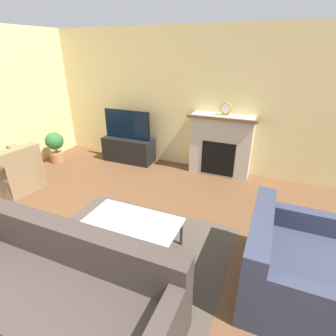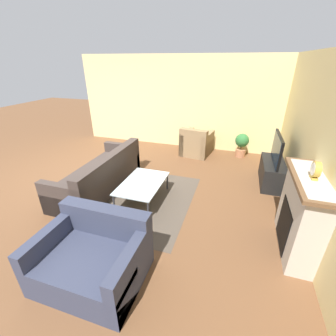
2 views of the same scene
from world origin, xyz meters
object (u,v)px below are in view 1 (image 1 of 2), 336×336
object	(u,v)px
armchair_by_window	(11,174)
potted_plant	(55,145)
tv	(127,125)
mantel_clock	(226,109)
couch_sectional	(58,294)
couch_loveseat	(291,268)
coffee_table	(130,226)

from	to	relation	value
armchair_by_window	potted_plant	distance (m)	1.28
tv	mantel_clock	world-z (taller)	mantel_clock
couch_sectional	potted_plant	xyz separation A→B (m)	(-2.78, 2.82, 0.11)
tv	couch_loveseat	distance (m)	4.09
couch_sectional	mantel_clock	size ratio (longest dim) A/B	9.97
tv	armchair_by_window	world-z (taller)	tv
mantel_clock	potted_plant	bearing A→B (deg)	-166.44
tv	potted_plant	bearing A→B (deg)	-154.04
tv	couch_sectional	distance (m)	3.81
mantel_clock	coffee_table	bearing A→B (deg)	-101.42
coffee_table	potted_plant	world-z (taller)	potted_plant
armchair_by_window	potted_plant	world-z (taller)	armchair_by_window
potted_plant	coffee_table	bearing A→B (deg)	-31.50
couch_loveseat	mantel_clock	bearing A→B (deg)	26.89
armchair_by_window	potted_plant	size ratio (longest dim) A/B	1.43
coffee_table	mantel_clock	xyz separation A→B (m)	(0.53, 2.62, 0.94)
armchair_by_window	coffee_table	world-z (taller)	armchair_by_window
couch_sectional	armchair_by_window	bearing A→B (deg)	148.67
armchair_by_window	potted_plant	xyz separation A→B (m)	(-0.21, 1.26, 0.10)
potted_plant	mantel_clock	distance (m)	3.66
couch_sectional	armchair_by_window	world-z (taller)	same
potted_plant	mantel_clock	xyz separation A→B (m)	(3.44, 0.83, 0.91)
couch_loveseat	couch_sectional	bearing A→B (deg)	120.75
tv	coffee_table	xyz separation A→B (m)	(1.50, -2.48, -0.47)
armchair_by_window	couch_sectional	bearing A→B (deg)	67.18
couch_loveseat	potted_plant	size ratio (longest dim) A/B	1.86
couch_loveseat	armchair_by_window	xyz separation A→B (m)	(-4.50, 0.41, 0.01)
mantel_clock	armchair_by_window	bearing A→B (deg)	-147.13
potted_plant	armchair_by_window	bearing A→B (deg)	-80.46
couch_sectional	potted_plant	size ratio (longest dim) A/B	3.38
armchair_by_window	coffee_table	size ratio (longest dim) A/B	0.83
tv	couch_loveseat	size ratio (longest dim) A/B	0.84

